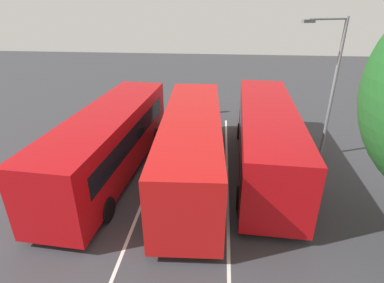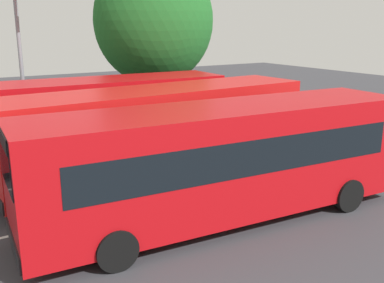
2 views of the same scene
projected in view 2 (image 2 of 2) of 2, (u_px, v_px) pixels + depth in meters
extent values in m
plane|color=#38383D|center=(149.00, 182.00, 15.09)|extent=(69.27, 69.27, 0.00)
cube|color=#B70C11|center=(90.00, 116.00, 17.20)|extent=(10.71, 2.93, 2.76)
cube|color=black|center=(99.00, 113.00, 16.11)|extent=(8.91, 0.49, 0.88)
cube|color=black|center=(81.00, 103.00, 18.13)|extent=(8.91, 0.49, 0.88)
cylinder|color=black|center=(3.00, 169.00, 14.93)|extent=(0.95, 0.32, 0.94)
cylinder|color=black|center=(183.00, 143.00, 18.13)|extent=(0.95, 0.32, 0.94)
cylinder|color=black|center=(158.00, 131.00, 20.10)|extent=(0.95, 0.32, 0.94)
cube|color=red|center=(160.00, 130.00, 14.98)|extent=(10.72, 2.96, 2.76)
cube|color=#19232D|center=(180.00, 127.00, 13.94)|extent=(8.91, 0.51, 0.88)
cube|color=#19232D|center=(143.00, 114.00, 15.85)|extent=(8.91, 0.51, 0.88)
cylinder|color=black|center=(77.00, 197.00, 12.50)|extent=(0.95, 0.33, 0.94)
cylinder|color=black|center=(51.00, 175.00, 14.36)|extent=(0.95, 0.33, 0.94)
cylinder|color=black|center=(258.00, 157.00, 16.23)|extent=(0.95, 0.33, 0.94)
cylinder|color=black|center=(219.00, 143.00, 18.09)|extent=(0.95, 0.33, 0.94)
cube|color=#B70C11|center=(224.00, 159.00, 11.79)|extent=(10.75, 3.18, 2.76)
cube|color=black|center=(7.00, 159.00, 9.23)|extent=(0.27, 2.16, 1.16)
cube|color=black|center=(251.00, 158.00, 10.69)|extent=(8.90, 0.70, 0.88)
cube|color=black|center=(202.00, 137.00, 12.73)|extent=(8.90, 0.70, 0.88)
cube|color=black|center=(3.00, 137.00, 9.10)|extent=(0.24, 1.96, 0.32)
cube|color=black|center=(15.00, 243.00, 9.70)|extent=(0.26, 2.25, 0.36)
cylinder|color=black|center=(117.00, 250.00, 9.58)|extent=(0.96, 0.34, 0.94)
cylinder|color=black|center=(87.00, 211.00, 11.57)|extent=(0.96, 0.34, 0.94)
cylinder|color=black|center=(348.00, 195.00, 12.64)|extent=(0.96, 0.34, 0.94)
cylinder|color=black|center=(294.00, 172.00, 14.64)|extent=(0.96, 0.34, 0.94)
cylinder|color=gray|center=(21.00, 65.00, 18.55)|extent=(0.16, 0.16, 6.93)
cylinder|color=#4C3823|center=(156.00, 95.00, 23.54)|extent=(0.44, 0.44, 2.98)
ellipsoid|color=#1E6023|center=(154.00, 21.00, 22.58)|extent=(6.11, 5.50, 6.41)
cube|color=silver|center=(128.00, 168.00, 16.53)|extent=(14.15, 0.18, 0.01)
cube|color=silver|center=(175.00, 198.00, 13.66)|extent=(14.15, 0.18, 0.01)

